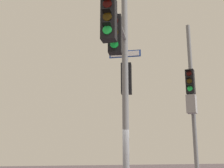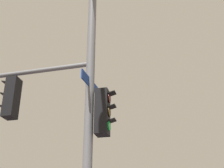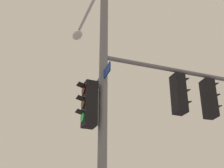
# 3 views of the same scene
# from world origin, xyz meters

# --- Properties ---
(main_signal_pole_assembly) EXTENTS (4.91, 3.99, 8.51)m
(main_signal_pole_assembly) POSITION_xyz_m (0.12, -0.47, 4.86)
(main_signal_pole_assembly) COLOR slate
(main_signal_pole_assembly) RESTS_ON ground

